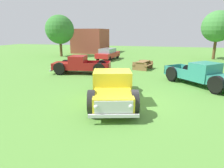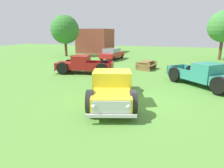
{
  "view_description": "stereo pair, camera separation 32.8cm",
  "coord_description": "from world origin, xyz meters",
  "px_view_note": "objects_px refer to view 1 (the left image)",
  "views": [
    {
      "loc": [
        1.7,
        -9.12,
        3.46
      ],
      "look_at": [
        -0.83,
        0.06,
        0.9
      ],
      "focal_mm": 31.25,
      "sensor_mm": 36.0,
      "label": 1
    },
    {
      "loc": [
        2.01,
        -9.03,
        3.46
      ],
      "look_at": [
        -0.83,
        0.06,
        0.9
      ],
      "focal_mm": 31.25,
      "sensor_mm": 36.0,
      "label": 2
    }
  ],
  "objects_px": {
    "picnic_table": "(143,64)",
    "oak_tree_center": "(60,30)",
    "pickup_truck_foreground": "(112,88)",
    "pickup_truck_behind_right": "(205,75)",
    "pickup_truck_behind_left": "(78,65)",
    "oak_tree_west": "(217,27)",
    "sedan_distant_a": "(108,54)"
  },
  "relations": [
    {
      "from": "sedan_distant_a",
      "to": "oak_tree_west",
      "type": "bearing_deg",
      "value": 16.66
    },
    {
      "from": "pickup_truck_foreground",
      "to": "oak_tree_west",
      "type": "distance_m",
      "value": 21.14
    },
    {
      "from": "pickup_truck_behind_left",
      "to": "picnic_table",
      "type": "xyz_separation_m",
      "value": [
        5.16,
        3.41,
        -0.23
      ]
    },
    {
      "from": "oak_tree_center",
      "to": "pickup_truck_behind_right",
      "type": "bearing_deg",
      "value": -35.1
    },
    {
      "from": "sedan_distant_a",
      "to": "oak_tree_west",
      "type": "height_order",
      "value": "oak_tree_west"
    },
    {
      "from": "pickup_truck_behind_left",
      "to": "pickup_truck_behind_right",
      "type": "relative_size",
      "value": 1.06
    },
    {
      "from": "pickup_truck_behind_right",
      "to": "oak_tree_center",
      "type": "distance_m",
      "value": 21.22
    },
    {
      "from": "pickup_truck_foreground",
      "to": "oak_tree_west",
      "type": "bearing_deg",
      "value": 66.27
    },
    {
      "from": "pickup_truck_behind_left",
      "to": "picnic_table",
      "type": "relative_size",
      "value": 2.42
    },
    {
      "from": "pickup_truck_behind_left",
      "to": "sedan_distant_a",
      "type": "xyz_separation_m",
      "value": [
        0.05,
        8.91,
        0.03
      ]
    },
    {
      "from": "pickup_truck_foreground",
      "to": "picnic_table",
      "type": "xyz_separation_m",
      "value": [
        0.37,
        9.67,
        -0.29
      ]
    },
    {
      "from": "pickup_truck_foreground",
      "to": "pickup_truck_behind_right",
      "type": "xyz_separation_m",
      "value": [
        4.96,
        4.59,
        -0.04
      ]
    },
    {
      "from": "pickup_truck_behind_left",
      "to": "oak_tree_center",
      "type": "height_order",
      "value": "oak_tree_center"
    },
    {
      "from": "oak_tree_west",
      "to": "sedan_distant_a",
      "type": "bearing_deg",
      "value": -163.34
    },
    {
      "from": "picnic_table",
      "to": "oak_tree_center",
      "type": "relative_size",
      "value": 0.37
    },
    {
      "from": "pickup_truck_behind_left",
      "to": "oak_tree_center",
      "type": "distance_m",
      "value": 13.15
    },
    {
      "from": "picnic_table",
      "to": "oak_tree_center",
      "type": "xyz_separation_m",
      "value": [
        -12.6,
        6.99,
        3.26
      ]
    },
    {
      "from": "pickup_truck_foreground",
      "to": "pickup_truck_behind_right",
      "type": "bearing_deg",
      "value": 42.79
    },
    {
      "from": "pickup_truck_foreground",
      "to": "pickup_truck_behind_right",
      "type": "height_order",
      "value": "pickup_truck_foreground"
    },
    {
      "from": "pickup_truck_foreground",
      "to": "picnic_table",
      "type": "relative_size",
      "value": 2.67
    },
    {
      "from": "pickup_truck_behind_left",
      "to": "oak_tree_west",
      "type": "relative_size",
      "value": 0.86
    },
    {
      "from": "oak_tree_west",
      "to": "oak_tree_center",
      "type": "relative_size",
      "value": 1.05
    },
    {
      "from": "oak_tree_west",
      "to": "pickup_truck_behind_right",
      "type": "bearing_deg",
      "value": -103.33
    },
    {
      "from": "pickup_truck_behind_left",
      "to": "picnic_table",
      "type": "height_order",
      "value": "pickup_truck_behind_left"
    },
    {
      "from": "pickup_truck_behind_left",
      "to": "pickup_truck_behind_right",
      "type": "bearing_deg",
      "value": -9.78
    },
    {
      "from": "sedan_distant_a",
      "to": "picnic_table",
      "type": "distance_m",
      "value": 7.51
    },
    {
      "from": "pickup_truck_foreground",
      "to": "oak_tree_center",
      "type": "height_order",
      "value": "oak_tree_center"
    },
    {
      "from": "pickup_truck_behind_right",
      "to": "pickup_truck_behind_left",
      "type": "bearing_deg",
      "value": 170.22
    },
    {
      "from": "sedan_distant_a",
      "to": "oak_tree_center",
      "type": "relative_size",
      "value": 0.77
    },
    {
      "from": "sedan_distant_a",
      "to": "oak_tree_center",
      "type": "bearing_deg",
      "value": 168.8
    },
    {
      "from": "picnic_table",
      "to": "oak_tree_center",
      "type": "distance_m",
      "value": 14.78
    },
    {
      "from": "picnic_table",
      "to": "oak_tree_center",
      "type": "height_order",
      "value": "oak_tree_center"
    }
  ]
}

